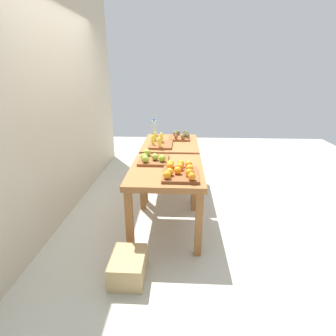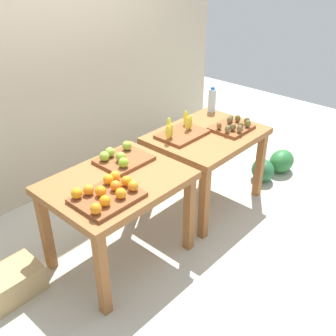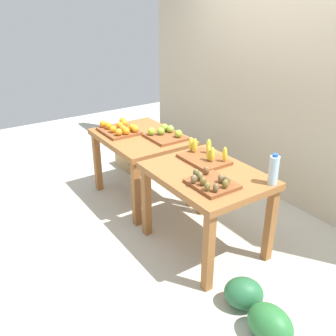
{
  "view_description": "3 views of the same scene",
  "coord_description": "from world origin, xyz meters",
  "px_view_note": "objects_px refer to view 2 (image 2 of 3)",
  "views": [
    {
      "loc": [
        -3.27,
        -0.15,
        1.76
      ],
      "look_at": [
        -0.05,
        0.01,
        0.57
      ],
      "focal_mm": 28.33,
      "sensor_mm": 36.0,
      "label": 1
    },
    {
      "loc": [
        -2.15,
        -1.96,
        2.29
      ],
      "look_at": [
        0.03,
        0.01,
        0.6
      ],
      "focal_mm": 41.84,
      "sensor_mm": 36.0,
      "label": 2
    },
    {
      "loc": [
        2.78,
        -1.9,
        2.15
      ],
      "look_at": [
        -0.07,
        0.02,
        0.55
      ],
      "focal_mm": 40.21,
      "sensor_mm": 36.0,
      "label": 3
    }
  ],
  "objects_px": {
    "display_table_right": "(207,143)",
    "banana_crate": "(181,131)",
    "water_bottle": "(212,100)",
    "apple_bin": "(121,158)",
    "watermelon_pile": "(273,165)",
    "display_table_left": "(117,192)",
    "kiwi_bin": "(233,126)",
    "cardboard_produce_box": "(13,282)",
    "orange_bin": "(108,193)"
  },
  "relations": [
    {
      "from": "display_table_right",
      "to": "banana_crate",
      "type": "relative_size",
      "value": 2.36
    },
    {
      "from": "banana_crate",
      "to": "water_bottle",
      "type": "height_order",
      "value": "water_bottle"
    },
    {
      "from": "apple_bin",
      "to": "banana_crate",
      "type": "xyz_separation_m",
      "value": [
        0.7,
        -0.03,
        0.0
      ]
    },
    {
      "from": "banana_crate",
      "to": "watermelon_pile",
      "type": "height_order",
      "value": "banana_crate"
    },
    {
      "from": "display_table_left",
      "to": "apple_bin",
      "type": "xyz_separation_m",
      "value": [
        0.21,
        0.17,
        0.15
      ]
    },
    {
      "from": "kiwi_bin",
      "to": "cardboard_produce_box",
      "type": "xyz_separation_m",
      "value": [
        -2.15,
        0.44,
        -0.68
      ]
    },
    {
      "from": "apple_bin",
      "to": "water_bottle",
      "type": "xyz_separation_m",
      "value": [
        1.37,
        0.12,
        0.09
      ]
    },
    {
      "from": "display_table_right",
      "to": "banana_crate",
      "type": "distance_m",
      "value": 0.29
    },
    {
      "from": "orange_bin",
      "to": "banana_crate",
      "type": "relative_size",
      "value": 1.05
    },
    {
      "from": "display_table_right",
      "to": "banana_crate",
      "type": "xyz_separation_m",
      "value": [
        -0.21,
        0.14,
        0.15
      ]
    },
    {
      "from": "apple_bin",
      "to": "watermelon_pile",
      "type": "relative_size",
      "value": 0.59
    },
    {
      "from": "banana_crate",
      "to": "water_bottle",
      "type": "xyz_separation_m",
      "value": [
        0.67,
        0.15,
        0.08
      ]
    },
    {
      "from": "kiwi_bin",
      "to": "water_bottle",
      "type": "xyz_separation_m",
      "value": [
        0.24,
        0.43,
        0.09
      ]
    },
    {
      "from": "kiwi_bin",
      "to": "watermelon_pile",
      "type": "distance_m",
      "value": 0.99
    },
    {
      "from": "apple_bin",
      "to": "cardboard_produce_box",
      "type": "distance_m",
      "value": 1.23
    },
    {
      "from": "display_table_left",
      "to": "water_bottle",
      "type": "relative_size",
      "value": 3.98
    },
    {
      "from": "water_bottle",
      "to": "display_table_left",
      "type": "bearing_deg",
      "value": -169.47
    },
    {
      "from": "display_table_left",
      "to": "kiwi_bin",
      "type": "height_order",
      "value": "kiwi_bin"
    },
    {
      "from": "display_table_left",
      "to": "apple_bin",
      "type": "relative_size",
      "value": 2.6
    },
    {
      "from": "kiwi_bin",
      "to": "water_bottle",
      "type": "height_order",
      "value": "water_bottle"
    },
    {
      "from": "display_table_right",
      "to": "watermelon_pile",
      "type": "relative_size",
      "value": 1.54
    },
    {
      "from": "water_bottle",
      "to": "watermelon_pile",
      "type": "distance_m",
      "value": 1.05
    },
    {
      "from": "apple_bin",
      "to": "kiwi_bin",
      "type": "xyz_separation_m",
      "value": [
        1.13,
        -0.31,
        -0.0
      ]
    },
    {
      "from": "kiwi_bin",
      "to": "watermelon_pile",
      "type": "bearing_deg",
      "value": -10.29
    },
    {
      "from": "display_table_left",
      "to": "cardboard_produce_box",
      "type": "height_order",
      "value": "display_table_left"
    },
    {
      "from": "display_table_left",
      "to": "watermelon_pile",
      "type": "xyz_separation_m",
      "value": [
        2.05,
        -0.27,
        -0.52
      ]
    },
    {
      "from": "cardboard_produce_box",
      "to": "display_table_left",
      "type": "bearing_deg",
      "value": -20.33
    },
    {
      "from": "orange_bin",
      "to": "apple_bin",
      "type": "relative_size",
      "value": 1.16
    },
    {
      "from": "display_table_right",
      "to": "apple_bin",
      "type": "distance_m",
      "value": 0.94
    },
    {
      "from": "display_table_left",
      "to": "apple_bin",
      "type": "bearing_deg",
      "value": 39.71
    },
    {
      "from": "banana_crate",
      "to": "kiwi_bin",
      "type": "relative_size",
      "value": 1.23
    },
    {
      "from": "banana_crate",
      "to": "cardboard_produce_box",
      "type": "xyz_separation_m",
      "value": [
        -1.72,
        0.16,
        -0.69
      ]
    },
    {
      "from": "cardboard_produce_box",
      "to": "watermelon_pile",
      "type": "bearing_deg",
      "value": -11.19
    },
    {
      "from": "display_table_right",
      "to": "orange_bin",
      "type": "xyz_separation_m",
      "value": [
        -1.33,
        -0.15,
        0.15
      ]
    },
    {
      "from": "banana_crate",
      "to": "cardboard_produce_box",
      "type": "height_order",
      "value": "banana_crate"
    },
    {
      "from": "cardboard_produce_box",
      "to": "water_bottle",
      "type": "bearing_deg",
      "value": -0.15
    },
    {
      "from": "orange_bin",
      "to": "water_bottle",
      "type": "bearing_deg",
      "value": 13.92
    },
    {
      "from": "display_table_left",
      "to": "kiwi_bin",
      "type": "relative_size",
      "value": 2.89
    },
    {
      "from": "water_bottle",
      "to": "apple_bin",
      "type": "bearing_deg",
      "value": -174.95
    },
    {
      "from": "orange_bin",
      "to": "kiwi_bin",
      "type": "distance_m",
      "value": 1.54
    },
    {
      "from": "banana_crate",
      "to": "cardboard_produce_box",
      "type": "relative_size",
      "value": 1.1
    },
    {
      "from": "orange_bin",
      "to": "apple_bin",
      "type": "distance_m",
      "value": 0.52
    },
    {
      "from": "display_table_left",
      "to": "orange_bin",
      "type": "distance_m",
      "value": 0.3
    },
    {
      "from": "display_table_left",
      "to": "banana_crate",
      "type": "xyz_separation_m",
      "value": [
        0.91,
        0.14,
        0.15
      ]
    },
    {
      "from": "display_table_left",
      "to": "watermelon_pile",
      "type": "bearing_deg",
      "value": -7.39
    },
    {
      "from": "water_bottle",
      "to": "watermelon_pile",
      "type": "xyz_separation_m",
      "value": [
        0.47,
        -0.56,
        -0.76
      ]
    },
    {
      "from": "display_table_left",
      "to": "banana_crate",
      "type": "relative_size",
      "value": 2.36
    },
    {
      "from": "cardboard_produce_box",
      "to": "orange_bin",
      "type": "bearing_deg",
      "value": -36.68
    },
    {
      "from": "banana_crate",
      "to": "watermelon_pile",
      "type": "bearing_deg",
      "value": -19.65
    },
    {
      "from": "apple_bin",
      "to": "water_bottle",
      "type": "relative_size",
      "value": 1.53
    }
  ]
}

